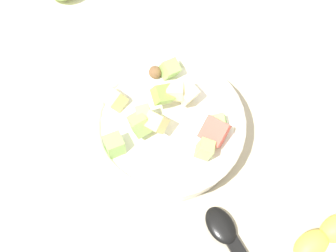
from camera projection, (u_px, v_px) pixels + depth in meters
The scene contains 4 objects.
ground_plane at pixel (176, 134), 0.71m from camera, with size 2.40×2.40×0.00m, color silver.
placemat at pixel (176, 133), 0.71m from camera, with size 0.43×0.31×0.01m, color #BCB299.
salad_bowl at pixel (168, 127), 0.67m from camera, with size 0.23×0.23×0.10m.
serving_spoon at pixel (239, 252), 0.62m from camera, with size 0.21×0.05×0.01m.
Camera 1 is at (0.27, -0.13, 0.64)m, focal length 49.46 mm.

